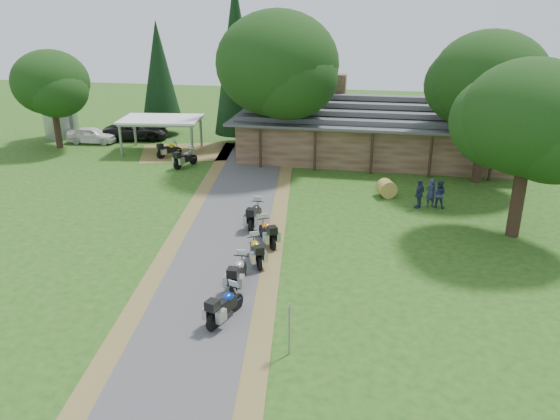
% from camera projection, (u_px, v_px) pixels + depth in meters
% --- Properties ---
extents(ground, '(120.00, 120.00, 0.00)m').
position_uv_depth(ground, '(200.00, 305.00, 21.83)').
color(ground, '#224814').
rests_on(ground, ground).
extents(driveway, '(51.95, 51.95, 0.00)m').
position_uv_depth(driveway, '(218.00, 261.00, 25.59)').
color(driveway, '#48484A').
rests_on(driveway, ground).
extents(lodge, '(21.40, 9.40, 4.90)m').
position_uv_depth(lodge, '(375.00, 127.00, 41.91)').
color(lodge, brown).
rests_on(lodge, ground).
extents(silo, '(3.22, 3.22, 6.02)m').
position_uv_depth(silo, '(59.00, 104.00, 48.30)').
color(silo, gray).
rests_on(silo, ground).
extents(carport, '(6.77, 4.98, 2.72)m').
position_uv_depth(carport, '(162.00, 135.00, 44.13)').
color(carport, white).
rests_on(carport, ground).
extents(car_white_sedan, '(2.59, 5.46, 1.78)m').
position_uv_depth(car_white_sedan, '(92.00, 133.00, 46.86)').
color(car_white_sedan, white).
rests_on(car_white_sedan, ground).
extents(car_dark_suv, '(3.95, 6.52, 2.33)m').
position_uv_depth(car_dark_suv, '(136.00, 126.00, 48.05)').
color(car_dark_suv, black).
rests_on(car_dark_suv, ground).
extents(motorcycle_row_a, '(1.25, 2.14, 1.39)m').
position_uv_depth(motorcycle_row_a, '(225.00, 304.00, 20.57)').
color(motorcycle_row_a, navy).
rests_on(motorcycle_row_a, ground).
extents(motorcycle_row_b, '(0.71, 2.09, 1.43)m').
position_uv_depth(motorcycle_row_b, '(238.00, 271.00, 23.03)').
color(motorcycle_row_b, '#95979B').
rests_on(motorcycle_row_b, ground).
extents(motorcycle_row_c, '(1.38, 2.03, 1.33)m').
position_uv_depth(motorcycle_row_c, '(256.00, 250.00, 25.16)').
color(motorcycle_row_c, gold).
rests_on(motorcycle_row_c, ground).
extents(motorcycle_row_d, '(1.59, 2.06, 1.37)m').
position_uv_depth(motorcycle_row_d, '(267.00, 231.00, 27.21)').
color(motorcycle_row_d, orange).
rests_on(motorcycle_row_d, ground).
extents(motorcycle_row_e, '(0.71, 2.15, 1.47)m').
position_uv_depth(motorcycle_row_e, '(255.00, 213.00, 29.36)').
color(motorcycle_row_e, black).
rests_on(motorcycle_row_e, ground).
extents(motorcycle_carport_a, '(1.67, 1.94, 1.33)m').
position_uv_depth(motorcycle_carport_a, '(169.00, 149.00, 42.66)').
color(motorcycle_carport_a, '#D9C90A').
rests_on(motorcycle_carport_a, ground).
extents(motorcycle_carport_b, '(1.46, 2.23, 1.46)m').
position_uv_depth(motorcycle_carport_b, '(185.00, 157.00, 40.05)').
color(motorcycle_carport_b, slate).
rests_on(motorcycle_carport_b, ground).
extents(person_a, '(0.71, 0.65, 2.05)m').
position_uv_depth(person_a, '(431.00, 190.00, 32.07)').
color(person_a, navy).
rests_on(person_a, ground).
extents(person_b, '(0.65, 0.53, 1.99)m').
position_uv_depth(person_b, '(439.00, 192.00, 31.93)').
color(person_b, navy).
rests_on(person_b, ground).
extents(person_c, '(0.65, 0.72, 2.08)m').
position_uv_depth(person_c, '(420.00, 191.00, 31.85)').
color(person_c, navy).
rests_on(person_c, ground).
extents(hay_bale, '(1.34, 1.29, 1.07)m').
position_uv_depth(hay_bale, '(387.00, 188.00, 33.93)').
color(hay_bale, '#A3873B').
rests_on(hay_bale, ground).
extents(sign_post, '(0.36, 0.06, 1.99)m').
position_uv_depth(sign_post, '(289.00, 329.00, 18.41)').
color(sign_post, gray).
rests_on(sign_post, ground).
extents(oak_lodge_left, '(8.74, 8.74, 11.84)m').
position_uv_depth(oak_lodge_left, '(277.00, 84.00, 39.01)').
color(oak_lodge_left, black).
rests_on(oak_lodge_left, ground).
extents(oak_lodge_right, '(7.39, 7.39, 10.89)m').
position_uv_depth(oak_lodge_right, '(487.00, 101.00, 34.98)').
color(oak_lodge_right, black).
rests_on(oak_lodge_right, ground).
extents(oak_driveway, '(6.70, 6.70, 9.96)m').
position_uv_depth(oak_driveway, '(527.00, 142.00, 26.65)').
color(oak_driveway, black).
rests_on(oak_driveway, ground).
extents(oak_silo, '(6.10, 6.10, 8.67)m').
position_uv_depth(oak_silo, '(53.00, 95.00, 44.18)').
color(oak_silo, black).
rests_on(oak_silo, ground).
extents(cedar_near, '(3.95, 3.95, 13.44)m').
position_uv_depth(cedar_near, '(237.00, 64.00, 44.38)').
color(cedar_near, black).
rests_on(cedar_near, ground).
extents(cedar_far, '(3.70, 3.70, 10.05)m').
position_uv_depth(cedar_far, '(160.00, 79.00, 48.69)').
color(cedar_far, black).
rests_on(cedar_far, ground).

